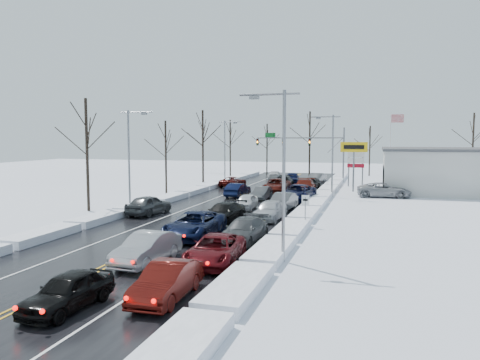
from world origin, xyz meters
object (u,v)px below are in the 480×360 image
(queued_car_0, at_px, (69,309))
(oncoming_car_0, at_px, (238,197))
(flagpole, at_px, (391,142))
(traffic_signal_mast, at_px, (309,145))
(dealership_building, at_px, (473,171))
(tires_plus_sign, at_px, (354,150))

(queued_car_0, bearing_deg, oncoming_car_0, 99.45)
(flagpole, height_order, oncoming_car_0, flagpole)
(flagpole, relative_size, oncoming_car_0, 2.18)
(flagpole, xyz_separation_m, queued_car_0, (-13.24, -57.11, -5.93))
(traffic_signal_mast, relative_size, oncoming_car_0, 2.89)
(flagpole, xyz_separation_m, dealership_building, (8.80, -12.00, -3.27))
(traffic_signal_mast, distance_m, flagpole, 11.90)
(dealership_building, bearing_deg, traffic_signal_mast, 154.05)
(flagpole, bearing_deg, tires_plus_sign, -108.44)
(traffic_signal_mast, bearing_deg, tires_plus_sign, -59.54)
(flagpole, bearing_deg, traffic_signal_mast, -170.27)
(traffic_signal_mast, distance_m, oncoming_car_0, 21.88)
(dealership_building, bearing_deg, queued_car_0, -116.05)
(traffic_signal_mast, height_order, dealership_building, traffic_signal_mast)
(queued_car_0, bearing_deg, tires_plus_sign, 82.41)
(queued_car_0, xyz_separation_m, oncoming_car_0, (-3.51, 34.52, 0.00))
(oncoming_car_0, bearing_deg, flagpole, -123.05)
(traffic_signal_mast, distance_m, queued_car_0, 55.39)
(oncoming_car_0, bearing_deg, traffic_signal_mast, -100.22)
(traffic_signal_mast, distance_m, dealership_building, 23.01)
(tires_plus_sign, relative_size, queued_car_0, 1.42)
(traffic_signal_mast, bearing_deg, oncoming_car_0, -103.72)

